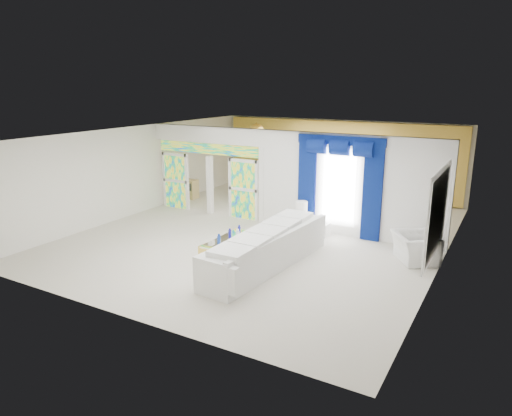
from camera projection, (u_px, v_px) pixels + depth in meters
The scene contains 22 objects.
floor at pixel (267, 233), 14.14m from camera, with size 12.00×12.00×0.00m, color #B7AF9E.
dividing_wall at pixel (348, 186), 13.56m from camera, with size 5.70×0.18×3.00m, color white.
dividing_header at pixel (207, 135), 15.63m from camera, with size 4.30×0.18×0.55m, color white.
stained_panel_left at pixel (176, 181), 16.75m from camera, with size 0.95×0.04×2.00m, color #994C3F.
stained_panel_right at pixel (243, 189), 15.40m from camera, with size 0.95×0.04×2.00m, color #994C3F.
stained_transom at pixel (207, 149), 15.75m from camera, with size 4.00×0.05×0.35m, color #994C3F.
window_pane at pixel (339, 187), 13.61m from camera, with size 1.00×0.02×2.30m, color white.
blue_drape_left at pixel (307, 186), 14.07m from camera, with size 0.55×0.10×2.80m, color #030744.
blue_drape_right at pixel (372, 193), 13.12m from camera, with size 0.55×0.10×2.80m, color #030744.
blue_pelmet at pixel (341, 140), 13.23m from camera, with size 2.60×0.12×0.25m, color #030744.
wall_mirror at pixel (438, 213), 10.54m from camera, with size 0.04×2.70×1.90m, color white.
gold_curtains at pixel (337, 158), 18.70m from camera, with size 9.70×0.12×2.90m, color gold.
white_sofa at pixel (267, 250), 11.45m from camera, with size 0.94×4.39×0.84m, color silver.
coffee_table at pixel (228, 246), 12.41m from camera, with size 0.58×1.74×0.39m, color gold.
console_table at pixel (310, 228), 14.00m from camera, with size 1.17×0.37×0.39m, color white.
table_lamp at pixel (301, 211), 14.01m from camera, with size 0.36×0.36×0.58m, color silver.
armchair at pixel (415, 248), 11.80m from camera, with size 1.10×0.96×0.72m, color silver.
grand_piano at pixel (267, 184), 18.82m from camera, with size 1.32×1.73×0.88m, color black.
piano_bench at pixel (247, 199), 17.55m from camera, with size 0.98×0.38×0.33m, color black.
tv_console at pixel (190, 189), 18.28m from camera, with size 0.51×0.46×0.74m, color #A27E51.
chandelier at pixel (256, 131), 17.40m from camera, with size 0.60×0.60×0.60m, color gold.
decanters at pixel (228, 236), 12.29m from camera, with size 0.24×1.16×0.25m.
Camera 1 is at (6.35, -11.87, 4.39)m, focal length 32.71 mm.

